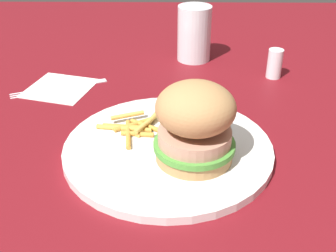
% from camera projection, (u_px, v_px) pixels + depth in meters
% --- Properties ---
extents(ground_plane, '(1.60, 1.60, 0.00)m').
position_uv_depth(ground_plane, '(147.00, 152.00, 0.59)').
color(ground_plane, maroon).
extents(plate, '(0.29, 0.29, 0.01)m').
position_uv_depth(plate, '(168.00, 148.00, 0.59)').
color(plate, white).
rests_on(plate, ground_plane).
extents(sandwich, '(0.11, 0.11, 0.11)m').
position_uv_depth(sandwich, '(195.00, 123.00, 0.53)').
color(sandwich, tan).
rests_on(sandwich, plate).
extents(fries_pile, '(0.11, 0.11, 0.01)m').
position_uv_depth(fries_pile, '(136.00, 126.00, 0.62)').
color(fries_pile, '#E5B251').
rests_on(fries_pile, plate).
extents(napkin, '(0.14, 0.14, 0.00)m').
position_uv_depth(napkin, '(60.00, 88.00, 0.77)').
color(napkin, white).
rests_on(napkin, ground_plane).
extents(fork, '(0.08, 0.17, 0.00)m').
position_uv_depth(fork, '(59.00, 87.00, 0.76)').
color(fork, silver).
rests_on(fork, napkin).
extents(drink_glass, '(0.07, 0.07, 0.11)m').
position_uv_depth(drink_glass, '(194.00, 37.00, 0.86)').
color(drink_glass, silver).
rests_on(drink_glass, ground_plane).
extents(salt_shaker, '(0.03, 0.03, 0.06)m').
position_uv_depth(salt_shaker, '(275.00, 64.00, 0.79)').
color(salt_shaker, white).
rests_on(salt_shaker, ground_plane).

